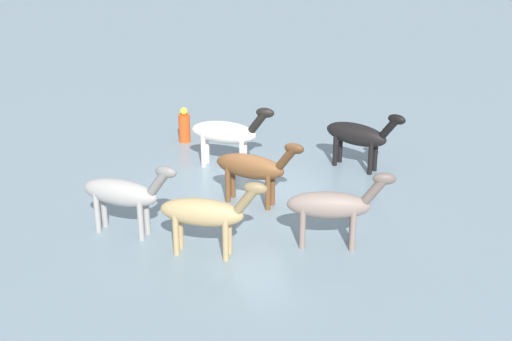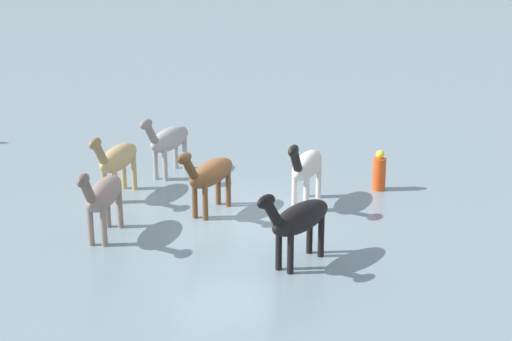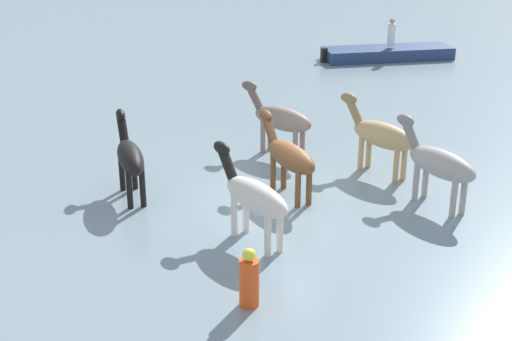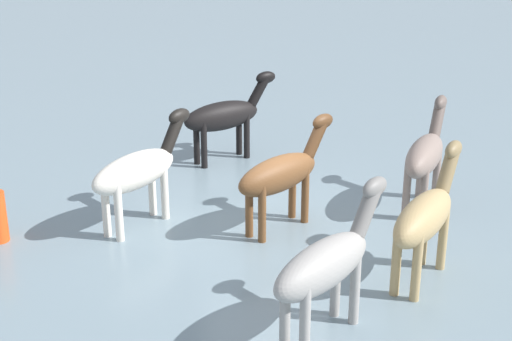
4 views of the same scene
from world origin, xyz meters
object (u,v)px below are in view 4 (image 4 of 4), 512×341
(horse_dun_straggler, at_px, (281,173))
(horse_mid_herd, at_px, (225,116))
(horse_dark_mare, at_px, (138,170))
(horse_pinto_flank, at_px, (326,264))
(horse_lead, at_px, (425,216))
(horse_rear_stallion, at_px, (425,154))

(horse_dun_straggler, bearing_deg, horse_mid_herd, 61.16)
(horse_dark_mare, bearing_deg, horse_pinto_flank, -103.81)
(horse_lead, distance_m, horse_dark_mare, 5.06)
(horse_dark_mare, xyz_separation_m, horse_pinto_flank, (3.59, 2.95, 0.01))
(horse_mid_herd, relative_size, horse_dark_mare, 1.00)
(horse_dun_straggler, bearing_deg, horse_rear_stallion, -26.94)
(horse_pinto_flank, distance_m, horse_dun_straggler, 3.48)
(horse_rear_stallion, relative_size, horse_dark_mare, 1.08)
(horse_lead, relative_size, horse_mid_herd, 1.04)
(horse_lead, bearing_deg, horse_dun_straggler, 80.12)
(horse_mid_herd, height_order, horse_pinto_flank, horse_pinto_flank)
(horse_rear_stallion, distance_m, horse_dark_mare, 5.35)
(horse_dun_straggler, bearing_deg, horse_lead, -88.07)
(horse_lead, bearing_deg, horse_dark_mare, 98.75)
(horse_rear_stallion, bearing_deg, horse_mid_herd, 79.83)
(horse_rear_stallion, bearing_deg, horse_dun_straggler, 133.63)
(horse_rear_stallion, height_order, horse_dun_straggler, horse_rear_stallion)
(horse_rear_stallion, relative_size, horse_mid_herd, 1.08)
(horse_pinto_flank, bearing_deg, horse_rear_stallion, 12.37)
(horse_lead, xyz_separation_m, horse_pinto_flank, (1.52, -1.67, 0.00))
(horse_rear_stallion, height_order, horse_mid_herd, horse_rear_stallion)
(horse_lead, xyz_separation_m, horse_dark_mare, (-2.07, -4.62, -0.01))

